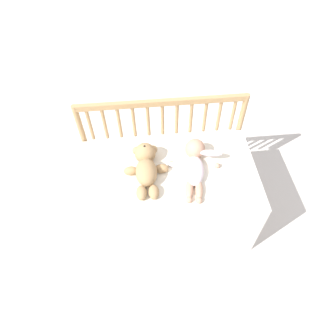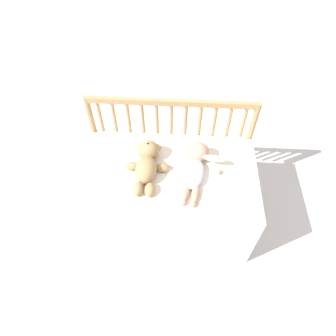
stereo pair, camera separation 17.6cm
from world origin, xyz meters
name	(u,v)px [view 1 (the left image)]	position (x,y,z in m)	size (l,w,h in m)	color
ground_plane	(168,217)	(0.00, 0.00, 0.00)	(12.00, 12.00, 0.00)	silver
crib_mattress	(168,197)	(0.00, 0.00, 0.27)	(1.09, 0.64, 0.53)	white
crib_rail	(163,128)	(0.00, 0.34, 0.58)	(1.09, 0.04, 0.82)	tan
blanket	(174,175)	(0.03, -0.02, 0.54)	(0.81, 0.55, 0.01)	silver
teddy_bear	(146,166)	(-0.13, 0.02, 0.59)	(0.27, 0.38, 0.13)	tan
baby	(195,163)	(0.17, 0.02, 0.58)	(0.34, 0.43, 0.12)	white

